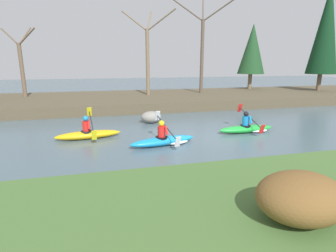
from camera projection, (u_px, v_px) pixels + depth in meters
ground_plane at (205, 137)px, 11.46m from camera, size 90.00×90.00×0.00m
riverbank_far at (159, 99)px, 20.83m from camera, size 44.00×8.57×0.66m
conifer_tree_left at (252, 49)px, 24.78m from camera, size 2.52×2.52×6.05m
conifer_tree_mid_left at (326, 29)px, 22.59m from camera, size 2.52×2.52×9.21m
bare_tree_upstream at (22, 64)px, 19.22m from camera, size 2.88×2.85×5.16m
bare_tree_mid_upstream at (148, 54)px, 20.27m from camera, size 3.67×3.62×6.66m
bare_tree_mid_downstream at (202, 48)px, 21.61m from camera, size 4.31×4.25×7.88m
shrub_clump_nearest at (301, 197)px, 4.40m from camera, size 1.54×1.28×0.83m
kayaker_lead at (248, 128)px, 12.23m from camera, size 2.78×2.07×1.20m
kayaker_middle at (165, 140)px, 10.38m from camera, size 2.79×2.06×1.20m
kayaker_trailing at (89, 134)px, 11.22m from camera, size 2.79×2.07×1.20m
boulder_midstream at (151, 117)px, 14.15m from camera, size 1.11×0.87×0.63m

